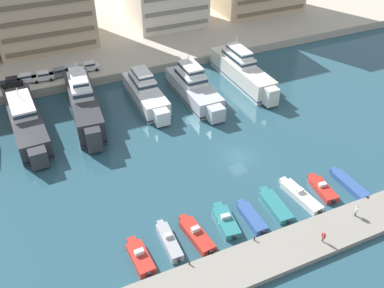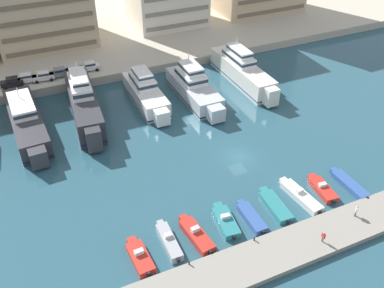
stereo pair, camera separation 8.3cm
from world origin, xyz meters
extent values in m
plane|color=#285160|center=(0.00, 0.00, 0.00)|extent=(400.00, 400.00, 0.00)
cube|color=#BCB29E|center=(0.00, 66.55, 0.87)|extent=(180.00, 70.00, 1.75)
cube|color=gray|center=(0.00, -18.41, 0.37)|extent=(120.00, 5.64, 0.75)
cube|color=#333338|center=(-28.73, 21.08, 1.66)|extent=(5.40, 19.62, 3.33)
cube|color=#333338|center=(-28.33, 10.31, 1.75)|extent=(2.66, 2.43, 2.83)
cube|color=#192347|center=(-28.73, 21.08, 0.58)|extent=(5.46, 19.82, 0.24)
cube|color=white|center=(-28.79, 22.54, 4.13)|extent=(3.95, 8.30, 1.60)
cube|color=#233342|center=(-28.79, 22.54, 4.29)|extent=(4.00, 8.39, 0.58)
cylinder|color=silver|center=(-28.84, 23.76, 5.83)|extent=(0.16, 0.16, 1.80)
cube|color=#333338|center=(-29.12, 31.25, 0.91)|extent=(4.00, 1.05, 0.20)
cube|color=#333338|center=(-18.92, 21.56, 2.18)|extent=(5.92, 20.13, 4.36)
cube|color=#333338|center=(-19.82, 10.71, 2.29)|extent=(2.53, 2.33, 3.70)
cube|color=#192347|center=(-18.92, 21.56, 0.76)|extent=(5.98, 20.33, 0.24)
cube|color=white|center=(-18.79, 23.04, 5.26)|extent=(4.03, 8.58, 1.80)
cube|color=#233342|center=(-18.79, 23.04, 5.44)|extent=(4.08, 8.67, 0.65)
cube|color=white|center=(-18.79, 23.04, 6.76)|extent=(3.14, 6.69, 1.20)
cube|color=#233342|center=(-18.79, 23.04, 6.88)|extent=(3.18, 6.76, 0.43)
cylinder|color=silver|center=(-18.69, 24.29, 8.26)|extent=(0.16, 0.16, 1.80)
cube|color=#333338|center=(-18.05, 31.89, 1.20)|extent=(3.71, 1.20, 0.20)
cube|color=white|center=(-7.55, 21.73, 1.51)|extent=(4.52, 14.75, 3.01)
cube|color=white|center=(-7.60, 13.37, 1.58)|extent=(2.46, 2.23, 2.56)
cube|color=#192347|center=(-7.55, 21.73, 0.53)|extent=(4.57, 14.90, 0.24)
cube|color=white|center=(-7.54, 22.84, 3.85)|extent=(3.50, 6.20, 1.68)
cube|color=#233342|center=(-7.54, 22.84, 4.02)|extent=(3.54, 6.27, 0.61)
cube|color=white|center=(-7.54, 22.84, 5.25)|extent=(2.73, 4.84, 1.12)
cube|color=#233342|center=(-7.54, 22.84, 5.36)|extent=(2.76, 4.89, 0.40)
cylinder|color=silver|center=(-7.54, 23.76, 6.71)|extent=(0.16, 0.16, 1.80)
cube|color=white|center=(-7.51, 29.54, 0.83)|extent=(3.78, 0.92, 0.20)
cube|color=silver|center=(1.21, 19.58, 1.51)|extent=(5.00, 15.86, 3.01)
cube|color=silver|center=(1.26, 10.55, 1.58)|extent=(2.72, 2.48, 2.56)
cube|color=black|center=(1.21, 19.58, 0.53)|extent=(5.05, 16.02, 0.24)
cube|color=white|center=(1.21, 20.77, 3.89)|extent=(3.87, 6.67, 1.75)
cube|color=#233342|center=(1.21, 20.77, 4.06)|extent=(3.92, 6.74, 0.63)
cube|color=white|center=(1.21, 20.77, 5.48)|extent=(3.02, 5.20, 1.44)
cube|color=#233342|center=(1.21, 20.77, 5.62)|extent=(3.06, 5.25, 0.52)
cylinder|color=silver|center=(1.20, 21.77, 7.10)|extent=(0.16, 0.16, 1.80)
cube|color=silver|center=(1.17, 27.95, 0.83)|extent=(4.19, 0.92, 0.20)
cube|color=silver|center=(12.50, 21.30, 1.92)|extent=(4.47, 18.94, 3.84)
cube|color=silver|center=(12.63, 10.91, 2.02)|extent=(2.36, 2.15, 3.26)
cube|color=#334C7F|center=(12.50, 21.30, 0.67)|extent=(4.52, 19.13, 0.24)
cube|color=white|center=(12.48, 22.72, 4.59)|extent=(3.40, 7.97, 1.51)
cube|color=#233342|center=(12.48, 22.72, 4.75)|extent=(3.45, 8.05, 0.54)
cube|color=white|center=(12.48, 22.72, 5.97)|extent=(2.66, 6.22, 1.24)
cube|color=#233342|center=(12.48, 22.72, 6.09)|extent=(2.69, 6.28, 0.44)
cylinder|color=silver|center=(12.47, 23.91, 7.48)|extent=(0.16, 0.16, 1.80)
cube|color=silver|center=(12.38, 31.19, 1.06)|extent=(3.61, 0.94, 0.20)
cube|color=red|center=(-20.27, -12.50, 0.46)|extent=(2.22, 4.97, 0.92)
cube|color=red|center=(-20.40, -9.67, 0.46)|extent=(1.14, 0.95, 0.78)
cube|color=silver|center=(-20.29, -12.14, 1.20)|extent=(1.12, 0.65, 0.57)
cube|color=#283847|center=(-20.30, -11.86, 1.29)|extent=(1.00, 0.13, 0.34)
cube|color=black|center=(-20.15, -15.12, 0.61)|extent=(0.37, 0.30, 0.60)
cube|color=#9EA3A8|center=(-16.30, -11.70, 0.53)|extent=(1.63, 5.82, 1.06)
cube|color=#9EA3A8|center=(-16.23, -8.50, 0.53)|extent=(0.84, 0.69, 0.90)
cube|color=silver|center=(-16.29, -11.26, 1.29)|extent=(0.84, 0.62, 0.46)
cube|color=#283847|center=(-16.29, -10.98, 1.36)|extent=(0.75, 0.10, 0.28)
cube|color=black|center=(-16.37, -14.77, 0.68)|extent=(0.37, 0.29, 0.60)
cube|color=red|center=(-12.82, -12.18, 0.51)|extent=(2.52, 6.04, 1.02)
cube|color=red|center=(-13.18, -8.88, 0.51)|extent=(1.13, 0.96, 0.86)
cube|color=silver|center=(-12.87, -11.74, 1.31)|extent=(1.10, 0.71, 0.58)
cube|color=#283847|center=(-12.90, -11.46, 1.40)|extent=(0.95, 0.18, 0.35)
cube|color=black|center=(-12.48, -15.27, 0.66)|extent=(0.39, 0.32, 0.60)
cube|color=teal|center=(-8.41, -11.59, 0.43)|extent=(2.67, 5.37, 0.87)
cube|color=teal|center=(-8.05, -8.61, 0.43)|extent=(1.24, 1.06, 0.74)
cube|color=silver|center=(-8.36, -11.20, 1.11)|extent=(1.20, 0.73, 0.50)
cube|color=#283847|center=(-8.33, -10.92, 1.19)|extent=(1.04, 0.20, 0.30)
cube|color=black|center=(-8.74, -14.33, 0.58)|extent=(0.39, 0.32, 0.60)
cube|color=#33569E|center=(-5.06, -12.36, 0.45)|extent=(1.82, 5.26, 0.91)
cube|color=#33569E|center=(-5.01, -9.40, 0.45)|extent=(0.96, 0.79, 0.77)
cube|color=black|center=(-5.10, -15.16, 0.60)|extent=(0.36, 0.29, 0.60)
cube|color=teal|center=(-0.96, -11.75, 0.37)|extent=(2.40, 5.94, 0.74)
cube|color=teal|center=(-0.78, -8.42, 0.37)|extent=(1.19, 0.99, 0.63)
cube|color=black|center=(-1.14, -14.84, 0.52)|extent=(0.38, 0.30, 0.60)
cube|color=white|center=(3.14, -11.74, 0.48)|extent=(2.50, 6.90, 0.96)
cube|color=white|center=(2.75, -8.03, 0.48)|extent=(1.07, 0.91, 0.81)
cube|color=silver|center=(3.09, -11.24, 1.23)|extent=(1.05, 0.70, 0.55)
cube|color=#283847|center=(3.06, -10.96, 1.31)|extent=(0.90, 0.18, 0.33)
cube|color=black|center=(3.52, -15.27, 0.63)|extent=(0.39, 0.32, 0.60)
cube|color=red|center=(6.83, -11.74, 0.41)|extent=(2.41, 5.04, 0.82)
cube|color=red|center=(7.12, -8.94, 0.41)|extent=(1.14, 0.97, 0.69)
cube|color=silver|center=(6.87, -11.38, 1.04)|extent=(1.11, 0.70, 0.45)
cube|color=#283847|center=(6.89, -11.10, 1.11)|extent=(0.96, 0.18, 0.27)
cube|color=black|center=(6.56, -14.34, 0.56)|extent=(0.39, 0.32, 0.60)
cube|color=#33569E|center=(10.97, -12.49, 0.39)|extent=(1.81, 6.22, 0.79)
cube|color=#33569E|center=(10.91, -9.05, 0.39)|extent=(0.95, 0.78, 0.67)
cube|color=black|center=(11.02, -15.76, 0.54)|extent=(0.36, 0.29, 0.60)
cube|color=black|center=(-29.50, 34.61, 2.47)|extent=(4.23, 2.03, 0.80)
cube|color=black|center=(-29.35, 34.60, 3.21)|extent=(2.22, 1.73, 0.68)
cube|color=#1E2833|center=(-29.35, 34.60, 3.21)|extent=(2.18, 1.74, 0.37)
cylinder|color=black|center=(-30.91, 33.88, 2.07)|extent=(0.66, 0.27, 0.64)
cylinder|color=black|center=(-30.77, 35.57, 2.07)|extent=(0.66, 0.27, 0.64)
cylinder|color=black|center=(-28.22, 33.66, 2.07)|extent=(0.66, 0.27, 0.64)
cylinder|color=black|center=(-28.08, 35.35, 2.07)|extent=(0.66, 0.27, 0.64)
cube|color=white|center=(-26.97, 35.09, 2.47)|extent=(4.21, 1.99, 0.80)
cube|color=white|center=(-26.82, 35.08, 3.21)|extent=(2.21, 1.71, 0.68)
cube|color=#1E2833|center=(-26.82, 35.08, 3.21)|extent=(2.17, 1.72, 0.37)
cylinder|color=black|center=(-28.37, 34.34, 2.07)|extent=(0.65, 0.27, 0.64)
cylinder|color=black|center=(-28.25, 36.04, 2.07)|extent=(0.65, 0.27, 0.64)
cylinder|color=black|center=(-25.68, 34.15, 2.07)|extent=(0.65, 0.27, 0.64)
cylinder|color=black|center=(-25.56, 35.84, 2.07)|extent=(0.65, 0.27, 0.64)
cube|color=white|center=(-23.77, 34.59, 2.47)|extent=(4.21, 1.98, 0.80)
cube|color=white|center=(-23.62, 34.58, 3.21)|extent=(2.20, 1.70, 0.68)
cube|color=#1E2833|center=(-23.62, 34.58, 3.21)|extent=(2.16, 1.71, 0.37)
cylinder|color=black|center=(-25.17, 33.84, 2.07)|extent=(0.65, 0.26, 0.64)
cylinder|color=black|center=(-25.06, 35.54, 2.07)|extent=(0.65, 0.26, 0.64)
cylinder|color=black|center=(-22.48, 33.65, 2.07)|extent=(0.65, 0.26, 0.64)
cylinder|color=black|center=(-22.36, 35.35, 2.07)|extent=(0.65, 0.26, 0.64)
cube|color=slate|center=(-20.67, 34.87, 2.47)|extent=(4.13, 1.77, 0.80)
cube|color=slate|center=(-20.52, 34.86, 3.21)|extent=(2.13, 1.60, 0.68)
cube|color=#1E2833|center=(-20.52, 34.86, 3.21)|extent=(2.09, 1.61, 0.37)
cylinder|color=black|center=(-22.04, 34.04, 2.07)|extent=(0.64, 0.23, 0.64)
cylinder|color=black|center=(-22.01, 35.74, 2.07)|extent=(0.64, 0.23, 0.64)
cylinder|color=black|center=(-19.34, 33.99, 2.07)|extent=(0.64, 0.23, 0.64)
cylinder|color=black|center=(-19.31, 35.69, 2.07)|extent=(0.64, 0.23, 0.64)
cube|color=#B7BCC1|center=(-17.91, 35.08, 2.47)|extent=(4.11, 1.73, 0.80)
cube|color=#B7BCC1|center=(-17.76, 35.08, 3.21)|extent=(2.11, 1.57, 0.68)
cube|color=#1E2833|center=(-17.76, 35.08, 3.21)|extent=(2.07, 1.59, 0.37)
cylinder|color=black|center=(-19.27, 34.24, 2.07)|extent=(0.64, 0.22, 0.64)
cylinder|color=black|center=(-19.26, 35.94, 2.07)|extent=(0.64, 0.22, 0.64)
cylinder|color=black|center=(-16.57, 34.22, 2.07)|extent=(0.64, 0.22, 0.64)
cylinder|color=black|center=(-16.56, 35.92, 2.07)|extent=(0.64, 0.22, 0.64)
cube|color=white|center=(-14.71, 35.09, 2.47)|extent=(4.15, 1.82, 0.80)
cube|color=white|center=(-14.56, 35.08, 3.21)|extent=(2.15, 1.62, 0.68)
cube|color=#1E2833|center=(-14.56, 35.08, 3.21)|extent=(2.10, 1.64, 0.37)
cylinder|color=black|center=(-16.08, 34.28, 2.07)|extent=(0.65, 0.24, 0.64)
cylinder|color=black|center=(-16.03, 35.98, 2.07)|extent=(0.65, 0.24, 0.64)
cylinder|color=black|center=(-13.38, 34.20, 2.07)|extent=(0.65, 0.24, 0.64)
cylinder|color=black|center=(-13.33, 35.90, 2.07)|extent=(0.65, 0.24, 0.64)
cube|color=#6D5F4B|center=(-20.01, 45.16, 3.34)|extent=(18.88, 0.24, 0.90)
cube|color=#6D5F4B|center=(-20.01, 45.16, 6.51)|extent=(18.88, 0.24, 0.90)
cube|color=#6D5F4B|center=(-20.01, 45.16, 9.69)|extent=(18.88, 0.24, 0.90)
cube|color=#6D5F4B|center=(-20.01, 45.16, 12.87)|extent=(18.88, 0.24, 0.90)
cube|color=gray|center=(9.26, 46.22, 3.44)|extent=(15.85, 0.24, 0.90)
cube|color=gray|center=(9.26, 46.22, 6.82)|extent=(15.85, 0.24, 0.90)
cube|color=#6D5F4B|center=(34.95, 45.49, 3.39)|extent=(19.82, 0.24, 0.90)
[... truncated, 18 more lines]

